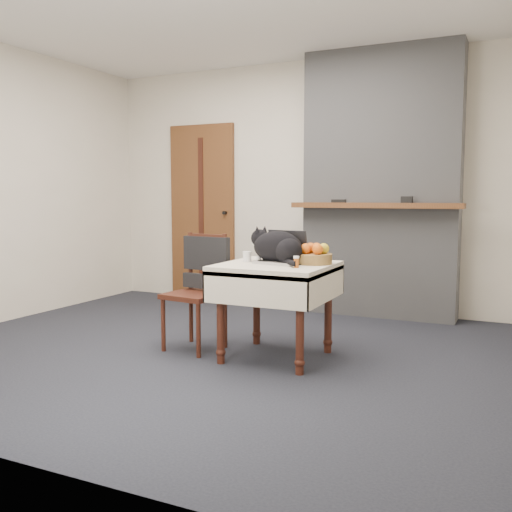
{
  "coord_description": "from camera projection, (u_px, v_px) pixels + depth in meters",
  "views": [
    {
      "loc": [
        2.19,
        -3.75,
        1.19
      ],
      "look_at": [
        0.43,
        -0.03,
        0.75
      ],
      "focal_mm": 40.0,
      "sensor_mm": 36.0,
      "label": 1
    }
  ],
  "objects": [
    {
      "name": "ground",
      "position": [
        207.0,
        349.0,
        4.43
      ],
      "size": [
        4.5,
        4.5,
        0.0
      ],
      "primitive_type": "plane",
      "color": "black",
      "rests_on": "ground"
    },
    {
      "name": "room_shell",
      "position": [
        234.0,
        125.0,
        4.66
      ],
      "size": [
        4.52,
        4.01,
        2.61
      ],
      "color": "beige",
      "rests_on": "ground"
    },
    {
      "name": "door",
      "position": [
        202.0,
        212.0,
        6.61
      ],
      "size": [
        0.82,
        0.1,
        2.0
      ],
      "color": "brown",
      "rests_on": "ground"
    },
    {
      "name": "chimney",
      "position": [
        381.0,
        185.0,
        5.57
      ],
      "size": [
        1.62,
        0.48,
        2.6
      ],
      "color": "gray",
      "rests_on": "ground"
    },
    {
      "name": "side_table",
      "position": [
        276.0,
        279.0,
        4.14
      ],
      "size": [
        0.78,
        0.78,
        0.7
      ],
      "color": "#37150F",
      "rests_on": "ground"
    },
    {
      "name": "laptop",
      "position": [
        283.0,
        255.0,
        4.17
      ],
      "size": [
        0.36,
        0.32,
        0.24
      ],
      "rotation": [
        0.0,
        0.0,
        -0.15
      ],
      "color": "#B7B7BC",
      "rests_on": "side_table"
    },
    {
      "name": "cat",
      "position": [
        278.0,
        248.0,
        4.14
      ],
      "size": [
        0.5,
        0.39,
        0.27
      ],
      "rotation": [
        0.0,
        0.0,
        -0.37
      ],
      "color": "black",
      "rests_on": "side_table"
    },
    {
      "name": "cream_jar",
      "position": [
        247.0,
        257.0,
        4.25
      ],
      "size": [
        0.07,
        0.07,
        0.08
      ],
      "primitive_type": "cylinder",
      "color": "silver",
      "rests_on": "side_table"
    },
    {
      "name": "pill_bottle",
      "position": [
        296.0,
        262.0,
        3.89
      ],
      "size": [
        0.04,
        0.04,
        0.08
      ],
      "color": "#A94E14",
      "rests_on": "side_table"
    },
    {
      "name": "fruit_basket",
      "position": [
        314.0,
        256.0,
        4.12
      ],
      "size": [
        0.26,
        0.26,
        0.15
      ],
      "color": "olive",
      "rests_on": "side_table"
    },
    {
      "name": "desk_clutter",
      "position": [
        308.0,
        264.0,
        4.1
      ],
      "size": [
        0.11,
        0.11,
        0.01
      ],
      "primitive_type": "cube",
      "rotation": [
        0.0,
        0.0,
        0.81
      ],
      "color": "black",
      "rests_on": "side_table"
    },
    {
      "name": "chair",
      "position": [
        201.0,
        275.0,
        4.46
      ],
      "size": [
        0.45,
        0.44,
        0.9
      ],
      "rotation": [
        0.0,
        0.0,
        -0.12
      ],
      "color": "#37150F",
      "rests_on": "ground"
    }
  ]
}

